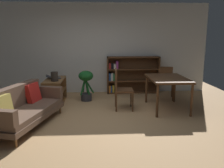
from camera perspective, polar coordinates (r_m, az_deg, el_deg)
The scene contains 11 objects.
ground_plane at distance 4.83m, azimuth -3.89°, elevation -9.42°, with size 8.16×8.16×0.00m, color tan.
back_wall_panel at distance 7.21m, azimuth -3.88°, elevation 8.61°, with size 6.80×0.10×2.70m, color silver.
fabric_couch at distance 4.87m, azimuth -21.15°, elevation -5.25°, with size 1.20×2.00×0.78m.
media_console at distance 6.34m, azimuth -13.77°, elevation -1.62°, with size 0.46×1.11×0.63m.
open_laptop at distance 6.42m, azimuth -13.96°, elevation 1.60°, with size 0.44×0.40×0.09m.
desk_speaker at distance 5.98m, azimuth -13.89°, elevation 1.79°, with size 0.17×0.17×0.23m.
potted_floor_plant at distance 6.32m, azimuth -6.38°, elevation 0.46°, with size 0.41×0.39×0.82m.
dining_table at distance 5.68m, azimuth 13.42°, elevation 0.76°, with size 0.85×1.25×0.77m.
dining_chair_near at distance 5.54m, azimuth 2.13°, elevation -0.76°, with size 0.43×0.46×0.97m.
dining_chair_far at distance 6.74m, azimuth 12.96°, elevation 0.86°, with size 0.53×0.54×0.87m.
bookshelf at distance 7.21m, azimuth 4.50°, elevation 2.28°, with size 1.60×0.29×1.12m.
Camera 1 is at (0.06, -4.50, 1.74)m, focal length 37.39 mm.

